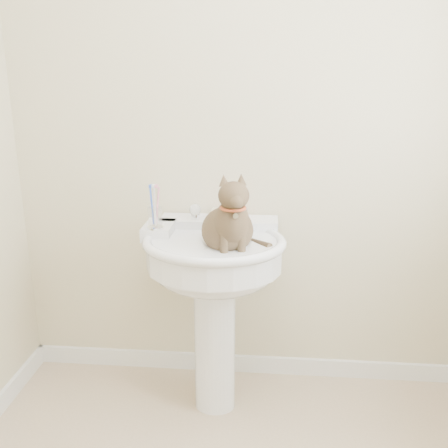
# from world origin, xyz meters

# --- Properties ---
(wall_back) EXTENTS (2.20, 0.00, 2.50)m
(wall_back) POSITION_xyz_m (0.00, 1.10, 1.25)
(wall_back) COLOR beige
(wall_back) RESTS_ON ground
(baseboard_back) EXTENTS (2.20, 0.02, 0.09)m
(baseboard_back) POSITION_xyz_m (0.00, 1.09, 0.04)
(baseboard_back) COLOR white
(baseboard_back) RESTS_ON floor
(pedestal_sink) EXTENTS (0.62, 0.61, 0.85)m
(pedestal_sink) POSITION_xyz_m (-0.13, 0.81, 0.67)
(pedestal_sink) COLOR white
(pedestal_sink) RESTS_ON floor
(faucet) EXTENTS (0.28, 0.12, 0.14)m
(faucet) POSITION_xyz_m (-0.12, 0.96, 0.89)
(faucet) COLOR silver
(faucet) RESTS_ON pedestal_sink
(soap_bar) EXTENTS (0.09, 0.06, 0.03)m
(soap_bar) POSITION_xyz_m (-0.07, 1.05, 0.86)
(soap_bar) COLOR #FB3729
(soap_bar) RESTS_ON pedestal_sink
(toothbrush_cup) EXTENTS (0.07, 0.07, 0.19)m
(toothbrush_cup) POSITION_xyz_m (-0.38, 0.82, 0.90)
(toothbrush_cup) COLOR silver
(toothbrush_cup) RESTS_ON pedestal_sink
(cat) EXTENTS (0.23, 0.29, 0.43)m
(cat) POSITION_xyz_m (-0.06, 0.74, 0.90)
(cat) COLOR brown
(cat) RESTS_ON pedestal_sink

